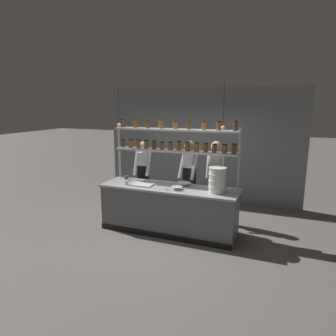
% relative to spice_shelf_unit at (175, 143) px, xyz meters
% --- Properties ---
extents(ground_plane, '(40.00, 40.00, 0.00)m').
position_rel_spice_shelf_unit_xyz_m(ground_plane, '(-0.00, -0.33, -1.74)').
color(ground_plane, slate).
extents(back_wall, '(5.11, 0.12, 2.90)m').
position_rel_spice_shelf_unit_xyz_m(back_wall, '(-0.00, 1.93, -0.29)').
color(back_wall, gray).
rests_on(back_wall, ground_plane).
extents(prep_counter, '(2.71, 0.76, 0.92)m').
position_rel_spice_shelf_unit_xyz_m(prep_counter, '(-0.00, -0.33, -1.28)').
color(prep_counter, slate).
rests_on(prep_counter, ground_plane).
extents(spice_shelf_unit, '(2.59, 0.28, 2.21)m').
position_rel_spice_shelf_unit_xyz_m(spice_shelf_unit, '(0.00, 0.00, 0.00)').
color(spice_shelf_unit, '#ADAFB5').
rests_on(spice_shelf_unit, ground_plane).
extents(chef_left, '(0.38, 0.31, 1.69)m').
position_rel_spice_shelf_unit_xyz_m(chef_left, '(-0.86, 0.30, -0.77)').
color(chef_left, black).
rests_on(chef_left, ground_plane).
extents(chef_center, '(0.41, 0.34, 1.76)m').
position_rel_spice_shelf_unit_xyz_m(chef_center, '(0.24, 0.22, -0.71)').
color(chef_center, black).
rests_on(chef_center, ground_plane).
extents(chef_right, '(0.38, 0.31, 1.75)m').
position_rel_spice_shelf_unit_xyz_m(chef_right, '(0.72, 0.51, -0.73)').
color(chef_right, black).
rests_on(chef_right, ground_plane).
extents(container_stack, '(0.32, 0.32, 0.46)m').
position_rel_spice_shelf_unit_xyz_m(container_stack, '(0.95, -0.36, -0.59)').
color(container_stack, white).
rests_on(container_stack, prep_counter).
extents(cutting_board, '(0.40, 0.26, 0.02)m').
position_rel_spice_shelf_unit_xyz_m(cutting_board, '(-0.52, -0.42, -0.81)').
color(cutting_board, silver).
rests_on(cutting_board, prep_counter).
extents(prep_bowl_near_left, '(0.26, 0.26, 0.07)m').
position_rel_spice_shelf_unit_xyz_m(prep_bowl_near_left, '(0.26, -0.17, -0.79)').
color(prep_bowl_near_left, white).
rests_on(prep_bowl_near_left, prep_counter).
extents(prep_bowl_center_front, '(0.21, 0.21, 0.06)m').
position_rel_spice_shelf_unit_xyz_m(prep_bowl_center_front, '(0.21, -0.46, -0.79)').
color(prep_bowl_center_front, silver).
rests_on(prep_bowl_center_front, prep_counter).
extents(serving_cup_front, '(0.07, 0.07, 0.09)m').
position_rel_spice_shelf_unit_xyz_m(serving_cup_front, '(-0.84, -0.50, -0.78)').
color(serving_cup_front, silver).
rests_on(serving_cup_front, prep_counter).
extents(serving_cup_by_board, '(0.08, 0.08, 0.10)m').
position_rel_spice_shelf_unit_xyz_m(serving_cup_by_board, '(-1.02, -0.18, -0.77)').
color(serving_cup_by_board, '#334C70').
rests_on(serving_cup_by_board, prep_counter).
extents(pendant_light_row, '(2.15, 0.07, 0.80)m').
position_rel_spice_shelf_unit_xyz_m(pendant_light_row, '(-0.03, -0.33, 0.40)').
color(pendant_light_row, black).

